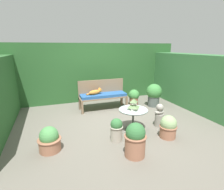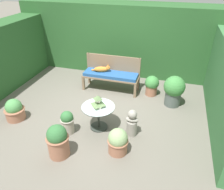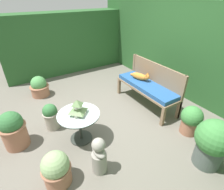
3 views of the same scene
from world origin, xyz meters
name	(u,v)px [view 2 (image 2 of 3)]	position (x,y,z in m)	size (l,w,h in m)	color
ground	(99,107)	(0.00, 0.00, 0.00)	(30.00, 30.00, 0.00)	#666056
foliage_hedge_back	(124,38)	(0.00, 2.42, 1.03)	(6.40, 1.04, 2.06)	#285628
garden_bench	(111,76)	(0.03, 0.92, 0.43)	(1.50, 0.49, 0.51)	#7F664C
bench_backrest	(113,65)	(0.03, 1.14, 0.65)	(1.50, 0.06, 0.91)	#7F664C
cat	(102,69)	(-0.22, 0.94, 0.58)	(0.51, 0.25, 0.21)	orange
patio_table	(98,111)	(0.26, -0.72, 0.41)	(0.68, 0.68, 0.53)	#2D332D
pagoda_birdhouse	(98,102)	(0.26, -0.72, 0.64)	(0.25, 0.25, 0.26)	beige
garden_bust	(132,123)	(0.97, -0.75, 0.28)	(0.26, 0.21, 0.59)	gray
potted_plant_bench_left	(174,90)	(1.69, 0.63, 0.41)	(0.50, 0.50, 0.76)	#4C5651
potted_plant_patio_mid	(152,85)	(1.13, 0.97, 0.28)	(0.37, 0.37, 0.53)	#9E664C
potted_plant_table_far	(58,141)	(-0.16, -1.66, 0.32)	(0.41, 0.41, 0.65)	#9E664C
potted_plant_hedge_corner	(67,122)	(-0.29, -1.05, 0.26)	(0.28, 0.28, 0.50)	#ADA393
potted_plant_path_edge	(14,110)	(-1.63, -0.96, 0.22)	(0.45, 0.45, 0.49)	#9E664C
potted_plant_bench_right	(118,141)	(0.83, -1.30, 0.25)	(0.38, 0.38, 0.51)	#9E664C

